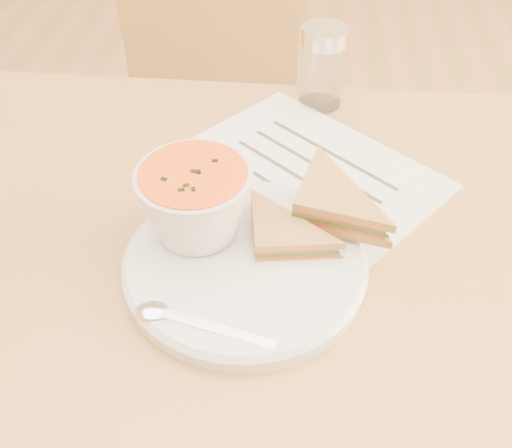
# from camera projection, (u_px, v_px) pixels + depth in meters

# --- Properties ---
(dining_table) EXTENTS (1.00, 0.70, 0.75)m
(dining_table) POSITION_uv_depth(u_px,v_px,m) (262.00, 401.00, 0.92)
(dining_table) COLOR olive
(dining_table) RESTS_ON floor
(chair_far) EXTENTS (0.51, 0.51, 0.90)m
(chair_far) POSITION_uv_depth(u_px,v_px,m) (230.00, 147.00, 1.30)
(chair_far) COLOR brown
(chair_far) RESTS_ON floor
(plate) EXTENTS (0.31, 0.31, 0.02)m
(plate) POSITION_uv_depth(u_px,v_px,m) (245.00, 264.00, 0.62)
(plate) COLOR silver
(plate) RESTS_ON dining_table
(soup_bowl) EXTENTS (0.14, 0.14, 0.09)m
(soup_bowl) POSITION_uv_depth(u_px,v_px,m) (196.00, 205.00, 0.62)
(soup_bowl) COLOR silver
(soup_bowl) RESTS_ON plate
(sandwich_half_a) EXTENTS (0.11, 0.11, 0.03)m
(sandwich_half_a) POSITION_uv_depth(u_px,v_px,m) (255.00, 256.00, 0.60)
(sandwich_half_a) COLOR #C08143
(sandwich_half_a) RESTS_ON plate
(sandwich_half_b) EXTENTS (0.13, 0.13, 0.03)m
(sandwich_half_b) POSITION_uv_depth(u_px,v_px,m) (292.00, 215.00, 0.62)
(sandwich_half_b) COLOR #C08143
(sandwich_half_b) RESTS_ON plate
(spoon) EXTENTS (0.18, 0.07, 0.01)m
(spoon) POSITION_uv_depth(u_px,v_px,m) (202.00, 325.00, 0.55)
(spoon) COLOR silver
(spoon) RESTS_ON plate
(paper_menu) EXTENTS (0.40, 0.39, 0.00)m
(paper_menu) POSITION_uv_depth(u_px,v_px,m) (306.00, 171.00, 0.75)
(paper_menu) COLOR white
(paper_menu) RESTS_ON dining_table
(condiment_shaker) EXTENTS (0.08, 0.08, 0.12)m
(condiment_shaker) POSITION_uv_depth(u_px,v_px,m) (322.00, 67.00, 0.83)
(condiment_shaker) COLOR silver
(condiment_shaker) RESTS_ON dining_table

